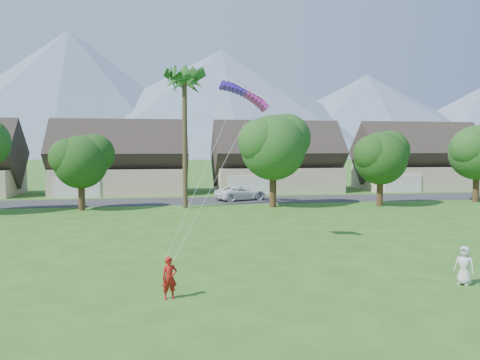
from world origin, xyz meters
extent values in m
plane|color=#2D6019|center=(0.00, 0.00, 0.00)|extent=(500.00, 500.00, 0.00)
cube|color=#2D2D30|center=(0.00, 34.00, 0.01)|extent=(90.00, 7.00, 0.01)
imported|color=#9F1812|center=(-3.72, 3.05, 0.77)|extent=(0.63, 0.48, 1.53)
imported|color=beige|center=(7.92, 2.92, 0.78)|extent=(0.85, 0.91, 1.57)
imported|color=white|center=(3.98, 34.00, 0.76)|extent=(5.98, 4.39, 1.51)
cone|color=slate|center=(-55.00, 260.00, 35.00)|extent=(190.00, 190.00, 70.00)
cone|color=slate|center=(30.00, 260.00, 31.00)|extent=(240.00, 240.00, 62.00)
cone|color=slate|center=(120.00, 260.00, 25.00)|extent=(200.00, 200.00, 50.00)
cube|color=beige|center=(-9.00, 43.00, 1.50)|extent=(15.00, 8.00, 3.00)
cube|color=#382D28|center=(-9.00, 43.00, 4.79)|extent=(15.75, 8.15, 8.15)
cube|color=silver|center=(-13.20, 38.94, 1.10)|extent=(4.80, 0.12, 2.20)
cube|color=beige|center=(10.00, 43.00, 1.50)|extent=(15.00, 8.00, 3.00)
cube|color=#382D28|center=(10.00, 43.00, 4.79)|extent=(15.75, 8.15, 8.15)
cube|color=silver|center=(5.80, 38.94, 1.10)|extent=(4.80, 0.12, 2.20)
cube|color=beige|center=(29.00, 43.00, 1.50)|extent=(15.00, 8.00, 3.00)
cube|color=#382D28|center=(29.00, 43.00, 4.79)|extent=(15.75, 8.15, 8.15)
cube|color=silver|center=(24.80, 38.94, 1.10)|extent=(4.80, 0.12, 2.20)
cylinder|color=#47301C|center=(-11.00, 28.50, 1.09)|extent=(0.56, 0.56, 2.18)
sphere|color=#214916|center=(-11.00, 28.50, 4.22)|extent=(4.62, 4.62, 4.62)
cylinder|color=#47301C|center=(6.00, 28.00, 1.41)|extent=(0.62, 0.62, 2.82)
sphere|color=#214916|center=(6.00, 28.00, 5.46)|extent=(5.98, 5.98, 5.98)
cylinder|color=#47301C|center=(16.00, 27.00, 1.15)|extent=(0.58, 0.58, 2.30)
sphere|color=#214916|center=(16.00, 27.00, 4.46)|extent=(4.90, 4.90, 4.90)
cylinder|color=#47301C|center=(27.00, 28.50, 1.28)|extent=(0.60, 0.60, 2.56)
sphere|color=#214916|center=(27.00, 28.50, 4.96)|extent=(5.44, 5.44, 5.44)
cylinder|color=#4C3D26|center=(-2.00, 28.50, 6.00)|extent=(0.44, 0.44, 12.00)
sphere|color=#286021|center=(-2.00, 28.50, 12.30)|extent=(3.00, 3.00, 3.00)
cube|color=#431CD3|center=(-0.18, 11.38, 8.42)|extent=(1.44, 1.07, 0.50)
cube|color=#BF23A6|center=(1.22, 11.38, 8.42)|extent=(1.44, 1.07, 0.50)
camera|label=1|loc=(-3.87, -13.75, 5.48)|focal=35.00mm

